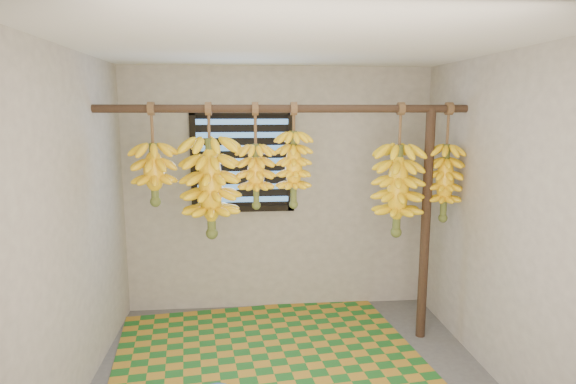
{
  "coord_description": "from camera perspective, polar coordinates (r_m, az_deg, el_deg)",
  "views": [
    {
      "loc": [
        -0.36,
        -3.18,
        2.0
      ],
      "look_at": [
        0.0,
        0.55,
        1.35
      ],
      "focal_mm": 30.0,
      "sensor_mm": 36.0,
      "label": 1
    }
  ],
  "objects": [
    {
      "name": "ceiling",
      "position": [
        3.22,
        0.98,
        17.07
      ],
      "size": [
        3.0,
        3.0,
        0.01
      ],
      "primitive_type": "cube",
      "color": "silver",
      "rests_on": "wall_back"
    },
    {
      "name": "wall_back",
      "position": [
        4.76,
        -1.1,
        0.18
      ],
      "size": [
        3.0,
        0.01,
        2.4
      ],
      "primitive_type": "cube",
      "color": "gray",
      "rests_on": "floor"
    },
    {
      "name": "wall_left",
      "position": [
        3.47,
        -24.69,
        -4.4
      ],
      "size": [
        0.01,
        3.0,
        2.4
      ],
      "primitive_type": "cube",
      "color": "gray",
      "rests_on": "floor"
    },
    {
      "name": "wall_right",
      "position": [
        3.77,
        24.34,
        -3.3
      ],
      "size": [
        0.01,
        3.0,
        2.4
      ],
      "primitive_type": "cube",
      "color": "gray",
      "rests_on": "floor"
    },
    {
      "name": "window",
      "position": [
        4.68,
        -5.38,
        3.67
      ],
      "size": [
        1.0,
        0.04,
        1.0
      ],
      "color": "black",
      "rests_on": "wall_back"
    },
    {
      "name": "hanging_pole",
      "position": [
        3.89,
        -0.22,
        9.85
      ],
      "size": [
        3.0,
        0.06,
        0.06
      ],
      "primitive_type": "cylinder",
      "rotation": [
        0.0,
        1.57,
        0.0
      ],
      "color": "#3D281C",
      "rests_on": "wall_left"
    },
    {
      "name": "support_post",
      "position": [
        4.3,
        15.98,
        -4.0
      ],
      "size": [
        0.08,
        0.08,
        2.0
      ],
      "primitive_type": "cylinder",
      "color": "#3D281C",
      "rests_on": "floor"
    },
    {
      "name": "woven_mat",
      "position": [
        4.19,
        -2.49,
        -18.59
      ],
      "size": [
        2.65,
        2.22,
        0.01
      ],
      "primitive_type": "cube",
      "rotation": [
        0.0,
        0.0,
        0.11
      ],
      "color": "#1B5C1F",
      "rests_on": "floor"
    },
    {
      "name": "banana_bunch_a",
      "position": [
        3.97,
        -15.57,
        2.12
      ],
      "size": [
        0.33,
        0.33,
        0.81
      ],
      "color": "brown",
      "rests_on": "hanging_pole"
    },
    {
      "name": "banana_bunch_b",
      "position": [
        3.93,
        -9.16,
        0.52
      ],
      "size": [
        0.44,
        0.44,
        1.08
      ],
      "color": "brown",
      "rests_on": "hanging_pole"
    },
    {
      "name": "banana_bunch_c",
      "position": [
        3.91,
        -3.82,
        1.91
      ],
      "size": [
        0.3,
        0.3,
        0.85
      ],
      "color": "brown",
      "rests_on": "hanging_pole"
    },
    {
      "name": "banana_bunch_d",
      "position": [
        3.93,
        0.67,
        2.72
      ],
      "size": [
        0.28,
        0.28,
        0.85
      ],
      "color": "brown",
      "rests_on": "hanging_pole"
    },
    {
      "name": "banana_bunch_e",
      "position": [
        4.14,
        12.87,
        0.21
      ],
      "size": [
        0.4,
        0.4,
        1.11
      ],
      "color": "brown",
      "rests_on": "hanging_pole"
    },
    {
      "name": "banana_bunch_f",
      "position": [
        4.28,
        18.09,
        1.08
      ],
      "size": [
        0.27,
        0.27,
        1.0
      ],
      "color": "brown",
      "rests_on": "hanging_pole"
    }
  ]
}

